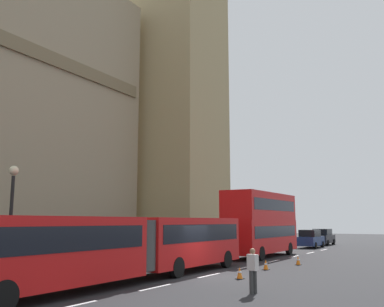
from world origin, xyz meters
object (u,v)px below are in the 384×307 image
(sedan_lead, at_px, (311,239))
(traffic_cone_west, at_px, (240,273))
(traffic_cone_middle, at_px, (266,265))
(articulated_bus, at_px, (131,243))
(double_decker_bus, at_px, (261,221))
(street_lamp, at_px, (11,214))
(sedan_trailing, at_px, (323,237))
(pedestrian_near_cones, at_px, (253,269))
(traffic_cone_east, at_px, (298,260))

(sedan_lead, bearing_deg, traffic_cone_west, -171.49)
(traffic_cone_west, xyz_separation_m, traffic_cone_middle, (4.33, 0.37, 0.00))
(articulated_bus, xyz_separation_m, double_decker_bus, (16.00, 0.00, 0.96))
(traffic_cone_middle, bearing_deg, street_lamp, 143.49)
(sedan_lead, relative_size, sedan_trailing, 1.00)
(sedan_trailing, xyz_separation_m, traffic_cone_west, (-32.17, -4.14, -0.63))
(articulated_bus, distance_m, sedan_trailing, 35.58)
(street_lamp, xyz_separation_m, pedestrian_near_cones, (3.00, -10.59, -2.14))
(pedestrian_near_cones, bearing_deg, articulated_bus, 88.73)
(articulated_bus, height_order, double_decker_bus, double_decker_bus)
(articulated_bus, xyz_separation_m, traffic_cone_east, (11.36, -4.26, -1.46))
(articulated_bus, height_order, traffic_cone_east, articulated_bus)
(double_decker_bus, bearing_deg, traffic_cone_east, -137.39)
(sedan_lead, bearing_deg, pedestrian_near_cones, -168.37)
(sedan_trailing, distance_m, traffic_cone_east, 24.64)
(traffic_cone_east, xyz_separation_m, pedestrian_near_cones, (-11.49, -1.82, 0.63))
(traffic_cone_middle, bearing_deg, sedan_trailing, 7.72)
(sedan_trailing, xyz_separation_m, street_lamp, (-38.70, 4.26, 2.14))
(sedan_trailing, height_order, traffic_cone_west, sedan_trailing)
(double_decker_bus, height_order, sedan_trailing, double_decker_bus)
(sedan_trailing, bearing_deg, sedan_lead, -177.78)
(double_decker_bus, distance_m, street_lamp, 19.65)
(street_lamp, bearing_deg, pedestrian_near_cones, -74.20)
(sedan_trailing, relative_size, street_lamp, 0.83)
(traffic_cone_west, height_order, traffic_cone_middle, same)
(traffic_cone_west, bearing_deg, street_lamp, 127.84)
(double_decker_bus, xyz_separation_m, traffic_cone_middle, (-8.27, -3.53, -2.43))
(articulated_bus, height_order, traffic_cone_west, articulated_bus)
(sedan_lead, bearing_deg, sedan_trailing, 2.22)
(articulated_bus, distance_m, traffic_cone_middle, 8.61)
(double_decker_bus, distance_m, traffic_cone_east, 6.75)
(sedan_trailing, distance_m, traffic_cone_west, 32.45)
(street_lamp, bearing_deg, double_decker_bus, -13.25)
(traffic_cone_middle, height_order, street_lamp, street_lamp)
(traffic_cone_east, bearing_deg, pedestrian_near_cones, -170.99)
(sedan_trailing, distance_m, traffic_cone_middle, 28.11)
(articulated_bus, height_order, traffic_cone_middle, articulated_bus)
(double_decker_bus, bearing_deg, sedan_trailing, 0.72)
(sedan_lead, height_order, sedan_trailing, same)
(traffic_cone_middle, height_order, traffic_cone_east, same)
(articulated_bus, relative_size, street_lamp, 3.44)
(sedan_trailing, relative_size, traffic_cone_middle, 7.59)
(articulated_bus, relative_size, pedestrian_near_cones, 10.74)
(articulated_bus, bearing_deg, traffic_cone_east, -20.57)
(sedan_trailing, relative_size, traffic_cone_west, 7.59)
(sedan_lead, xyz_separation_m, traffic_cone_middle, (-21.78, -3.54, -0.63))
(sedan_trailing, height_order, traffic_cone_middle, sedan_trailing)
(sedan_lead, height_order, traffic_cone_west, sedan_lead)
(double_decker_bus, relative_size, traffic_cone_middle, 16.65)
(articulated_bus, xyz_separation_m, traffic_cone_west, (3.39, -3.89, -1.46))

